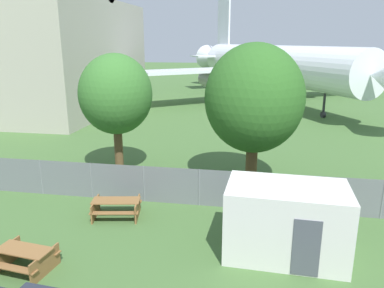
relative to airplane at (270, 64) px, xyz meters
The scene contains 7 objects.
perimeter_fence 30.85m from the airplane, 97.00° to the right, with size 56.07×0.07×1.71m.
airplane is the anchor object (origin of this frame).
portable_cabin 34.00m from the airplane, 90.39° to the right, with size 4.11×2.58×2.51m.
picnic_bench_near_cabin 37.43m from the airplane, 103.18° to the right, with size 1.91×1.61×0.76m.
picnic_bench_open_grass 33.11m from the airplane, 102.24° to the right, with size 2.18×1.73×0.76m.
tree_left_of_cabin 27.64m from the airplane, 93.12° to the right, with size 4.79×4.79×7.10m.
tree_behind_benches 28.30m from the airplane, 108.05° to the right, with size 3.89×3.89×6.55m.
Camera 1 is at (2.33, -5.19, 7.16)m, focal length 35.00 mm.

